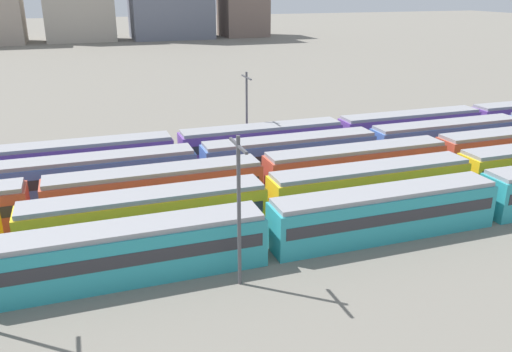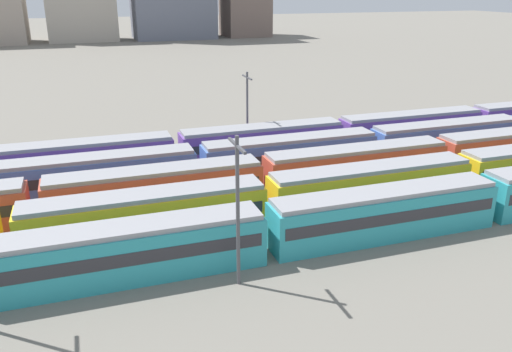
# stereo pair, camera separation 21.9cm
# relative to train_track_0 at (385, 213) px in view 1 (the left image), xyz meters

# --- Properties ---
(train_track_0) EXTENTS (93.60, 3.06, 3.75)m
(train_track_0) POSITION_rel_train_track_0_xyz_m (0.00, 0.00, 0.00)
(train_track_0) COLOR teal
(train_track_0) RESTS_ON ground_plane
(train_track_1) EXTENTS (74.70, 3.06, 3.75)m
(train_track_1) POSITION_rel_train_track_0_xyz_m (-7.57, 5.20, 0.00)
(train_track_1) COLOR yellow
(train_track_1) RESTS_ON ground_plane
(train_track_2) EXTENTS (93.60, 3.06, 3.75)m
(train_track_2) POSITION_rel_train_track_0_xyz_m (3.40, 10.40, 0.00)
(train_track_2) COLOR #BC4C38
(train_track_2) RESTS_ON ground_plane
(train_track_3) EXTENTS (93.60, 3.06, 3.75)m
(train_track_3) POSITION_rel_train_track_0_xyz_m (-1.22, 15.60, 0.00)
(train_track_3) COLOR #4C70BC
(train_track_3) RESTS_ON ground_plane
(train_track_4) EXTENTS (112.50, 3.06, 3.75)m
(train_track_4) POSITION_rel_train_track_0_xyz_m (7.09, 20.80, 0.00)
(train_track_4) COLOR #6B429E
(train_track_4) RESTS_ON ground_plane
(catenary_pole_0) EXTENTS (0.24, 3.20, 9.82)m
(catenary_pole_0) POSITION_rel_train_track_0_xyz_m (-12.37, -2.99, 3.55)
(catenary_pole_0) COLOR #4C4C51
(catenary_pole_0) RESTS_ON ground_plane
(catenary_pole_3) EXTENTS (0.24, 3.20, 9.15)m
(catenary_pole_3) POSITION_rel_train_track_0_xyz_m (-3.22, 23.50, 3.21)
(catenary_pole_3) COLOR #4C4C51
(catenary_pole_3) RESTS_ON ground_plane
(distant_building_4) EXTENTS (15.91, 16.50, 26.03)m
(distant_building_4) POSITION_rel_train_track_0_xyz_m (41.06, 163.26, 11.11)
(distant_building_4) COLOR #7A665B
(distant_building_4) RESTS_ON ground_plane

